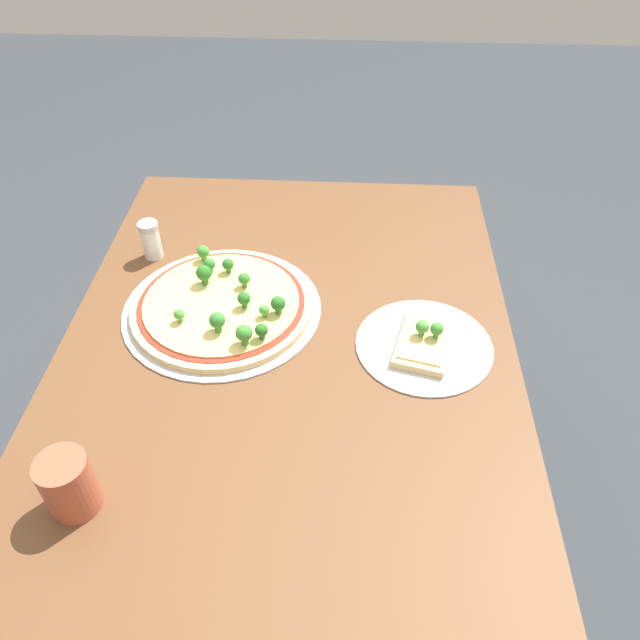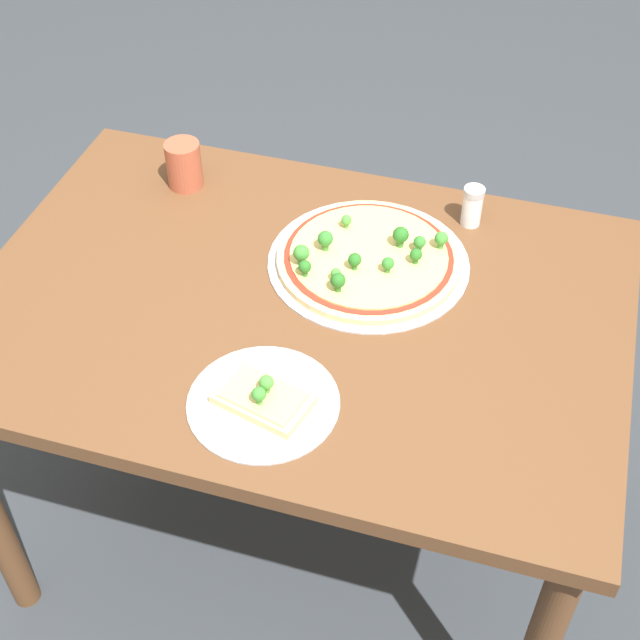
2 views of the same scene
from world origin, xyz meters
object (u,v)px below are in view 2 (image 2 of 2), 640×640
at_px(dining_table, 299,337).
at_px(pizza_tray_slice, 263,400).
at_px(condiment_shaker, 472,206).
at_px(pizza_tray_whole, 368,258).
at_px(drinking_cup, 184,165).

relative_size(dining_table, pizza_tray_slice, 4.75).
bearing_deg(dining_table, condiment_shaker, 49.95).
xyz_separation_m(dining_table, pizza_tray_whole, (0.10, 0.14, 0.11)).
xyz_separation_m(dining_table, condiment_shaker, (0.27, 0.32, 0.14)).
height_order(pizza_tray_slice, condiment_shaker, condiment_shaker).
bearing_deg(condiment_shaker, dining_table, -130.05).
xyz_separation_m(pizza_tray_slice, drinking_cup, (-0.37, 0.54, 0.04)).
relative_size(pizza_tray_whole, condiment_shaker, 4.54).
bearing_deg(pizza_tray_slice, drinking_cup, 124.14).
distance_m(dining_table, pizza_tray_whole, 0.21).
bearing_deg(pizza_tray_whole, drinking_cup, 162.25).
bearing_deg(condiment_shaker, pizza_tray_whole, -132.84).
relative_size(drinking_cup, condiment_shaker, 1.17).
xyz_separation_m(drinking_cup, condiment_shaker, (0.62, 0.04, -0.01)).
bearing_deg(condiment_shaker, pizza_tray_slice, -113.23).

